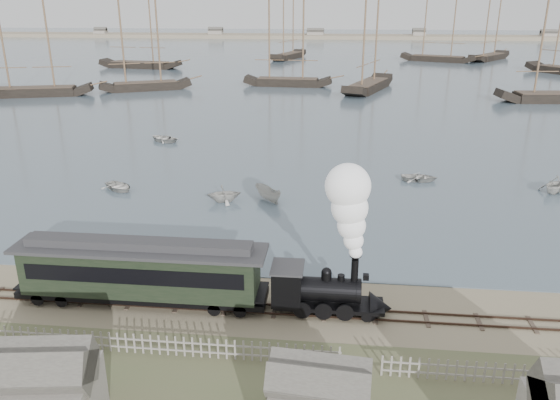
# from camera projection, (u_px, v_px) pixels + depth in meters

# --- Properties ---
(ground) EXTENTS (600.00, 600.00, 0.00)m
(ground) POSITION_uv_depth(u_px,v_px,m) (294.00, 295.00, 34.77)
(ground) COLOR gray
(ground) RESTS_ON ground
(harbor_water) EXTENTS (600.00, 336.00, 0.06)m
(harbor_water) POSITION_uv_depth(u_px,v_px,m) (333.00, 53.00, 193.45)
(harbor_water) COLOR #475C66
(harbor_water) RESTS_ON ground
(rail_track) EXTENTS (120.00, 1.80, 0.16)m
(rail_track) POSITION_uv_depth(u_px,v_px,m) (291.00, 311.00, 32.89)
(rail_track) COLOR #39271F
(rail_track) RESTS_ON ground
(picket_fence_west) EXTENTS (19.00, 0.10, 1.20)m
(picket_fence_west) POSITION_uv_depth(u_px,v_px,m) (161.00, 355.00, 28.88)
(picket_fence_west) COLOR gray
(picket_fence_west) RESTS_ON ground
(picket_fence_east) EXTENTS (15.00, 0.10, 1.20)m
(picket_fence_east) POSITION_uv_depth(u_px,v_px,m) (537.00, 386.00, 26.52)
(picket_fence_east) COLOR gray
(picket_fence_east) RESTS_ON ground
(far_spit) EXTENTS (500.00, 20.00, 1.80)m
(far_spit) POSITION_uv_depth(u_px,v_px,m) (336.00, 38.00, 268.14)
(far_spit) COLOR gray
(far_spit) RESTS_ON ground
(locomotive) EXTENTS (7.14, 2.67, 8.91)m
(locomotive) POSITION_uv_depth(u_px,v_px,m) (343.00, 252.00, 31.19)
(locomotive) COLOR black
(locomotive) RESTS_ON ground
(passenger_coach) EXTENTS (15.34, 2.96, 3.73)m
(passenger_coach) POSITION_uv_depth(u_px,v_px,m) (141.00, 269.00, 33.01)
(passenger_coach) COLOR black
(passenger_coach) RESTS_ON ground
(beached_dinghy) EXTENTS (3.68, 4.08, 0.69)m
(beached_dinghy) POSITION_uv_depth(u_px,v_px,m) (121.00, 273.00, 36.74)
(beached_dinghy) COLOR beige
(beached_dinghy) RESTS_ON ground
(rowboat_0) EXTENTS (4.29, 4.51, 0.76)m
(rowboat_0) POSITION_uv_depth(u_px,v_px,m) (119.00, 186.00, 53.62)
(rowboat_0) COLOR beige
(rowboat_0) RESTS_ON harbor_water
(rowboat_1) EXTENTS (3.48, 3.76, 1.64)m
(rowboat_1) POSITION_uv_depth(u_px,v_px,m) (224.00, 193.00, 50.35)
(rowboat_1) COLOR beige
(rowboat_1) RESTS_ON harbor_water
(rowboat_2) EXTENTS (3.39, 3.31, 1.33)m
(rowboat_2) POSITION_uv_depth(u_px,v_px,m) (268.00, 194.00, 50.66)
(rowboat_2) COLOR beige
(rowboat_2) RESTS_ON harbor_water
(rowboat_3) EXTENTS (2.85, 3.83, 0.76)m
(rowboat_3) POSITION_uv_depth(u_px,v_px,m) (419.00, 177.00, 56.34)
(rowboat_3) COLOR beige
(rowboat_3) RESTS_ON harbor_water
(rowboat_4) EXTENTS (4.40, 4.37, 1.76)m
(rowboat_4) POSITION_uv_depth(u_px,v_px,m) (555.00, 184.00, 52.65)
(rowboat_4) COLOR beige
(rowboat_4) RESTS_ON harbor_water
(rowboat_6) EXTENTS (4.46, 4.95, 0.84)m
(rowboat_6) POSITION_uv_depth(u_px,v_px,m) (163.00, 138.00, 72.22)
(rowboat_6) COLOR beige
(rowboat_6) RESTS_ON harbor_water
(schooner_0) EXTENTS (21.85, 10.65, 20.00)m
(schooner_0) POSITION_uv_depth(u_px,v_px,m) (28.00, 43.00, 103.10)
(schooner_0) COLOR black
(schooner_0) RESTS_ON harbor_water
(schooner_1) EXTENTS (18.51, 11.85, 20.00)m
(schooner_1) POSITION_uv_depth(u_px,v_px,m) (142.00, 40.00, 109.95)
(schooner_1) COLOR black
(schooner_1) RESTS_ON harbor_water
(schooner_2) EXTENTS (19.11, 5.17, 20.00)m
(schooner_2) POSITION_uv_depth(u_px,v_px,m) (288.00, 38.00, 115.45)
(schooner_2) COLOR black
(schooner_2) RESTS_ON harbor_water
(schooner_3) EXTENTS (12.32, 22.87, 20.00)m
(schooner_3) POSITION_uv_depth(u_px,v_px,m) (371.00, 40.00, 109.95)
(schooner_3) COLOR black
(schooner_3) RESTS_ON harbor_water
(schooner_6) EXTENTS (23.47, 8.26, 20.00)m
(schooner_6) POSITION_uv_depth(u_px,v_px,m) (137.00, 30.00, 147.13)
(schooner_6) COLOR black
(schooner_6) RESTS_ON harbor_water
(schooner_7) EXTENTS (10.69, 21.17, 20.00)m
(schooner_7) POSITION_uv_depth(u_px,v_px,m) (289.00, 26.00, 171.02)
(schooner_7) COLOR black
(schooner_7) RESTS_ON harbor_water
(schooner_8) EXTENTS (22.55, 13.18, 20.00)m
(schooner_8) POSITION_uv_depth(u_px,v_px,m) (441.00, 27.00, 163.09)
(schooner_8) COLOR black
(schooner_8) RESTS_ON harbor_water
(schooner_9) EXTENTS (17.25, 21.28, 20.00)m
(schooner_9) POSITION_uv_depth(u_px,v_px,m) (493.00, 27.00, 167.48)
(schooner_9) COLOR black
(schooner_9) RESTS_ON harbor_water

